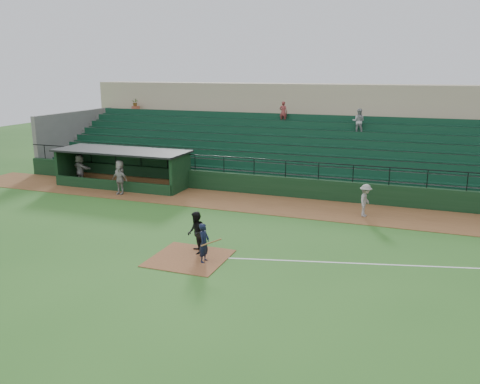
% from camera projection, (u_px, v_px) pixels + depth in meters
% --- Properties ---
extents(ground, '(90.00, 90.00, 0.00)m').
position_uv_depth(ground, '(200.00, 250.00, 21.06)').
color(ground, '#295D1E').
rests_on(ground, ground).
extents(warning_track, '(40.00, 4.00, 0.03)m').
position_uv_depth(warning_track, '(258.00, 204.00, 28.34)').
color(warning_track, brown).
rests_on(warning_track, ground).
extents(home_plate_dirt, '(3.00, 3.00, 0.03)m').
position_uv_depth(home_plate_dirt, '(189.00, 258.00, 20.15)').
color(home_plate_dirt, brown).
rests_on(home_plate_dirt, ground).
extents(foul_line, '(17.49, 4.44, 0.01)m').
position_uv_depth(foul_line, '(396.00, 265.00, 19.46)').
color(foul_line, white).
rests_on(foul_line, ground).
extents(stadium_structure, '(38.00, 13.08, 6.40)m').
position_uv_depth(stadium_structure, '(295.00, 144.00, 35.49)').
color(stadium_structure, black).
rests_on(stadium_structure, ground).
extents(dugout, '(8.90, 3.20, 2.42)m').
position_uv_depth(dugout, '(126.00, 165.00, 32.72)').
color(dugout, black).
rests_on(dugout, ground).
extents(batter_at_plate, '(1.00, 0.67, 1.61)m').
position_uv_depth(batter_at_plate, '(204.00, 243.00, 19.58)').
color(batter_at_plate, black).
rests_on(batter_at_plate, ground).
extents(umpire, '(1.04, 1.10, 1.79)m').
position_uv_depth(umpire, '(196.00, 233.00, 20.54)').
color(umpire, black).
rests_on(umpire, ground).
extents(runner, '(0.77, 1.18, 1.72)m').
position_uv_depth(runner, '(365.00, 200.00, 25.62)').
color(runner, gray).
rests_on(runner, warning_track).
extents(dugout_player_a, '(1.05, 0.49, 1.75)m').
position_uv_depth(dugout_player_a, '(119.00, 180.00, 30.21)').
color(dugout_player_a, '#9C9792').
rests_on(dugout_player_a, warning_track).
extents(dugout_player_b, '(1.10, 1.09, 1.92)m').
position_uv_depth(dugout_player_b, '(120.00, 175.00, 31.30)').
color(dugout_player_b, '#9B9691').
rests_on(dugout_player_b, warning_track).
extents(dugout_player_c, '(1.92, 1.20, 1.97)m').
position_uv_depth(dugout_player_c, '(80.00, 169.00, 33.21)').
color(dugout_player_c, gray).
rests_on(dugout_player_c, warning_track).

